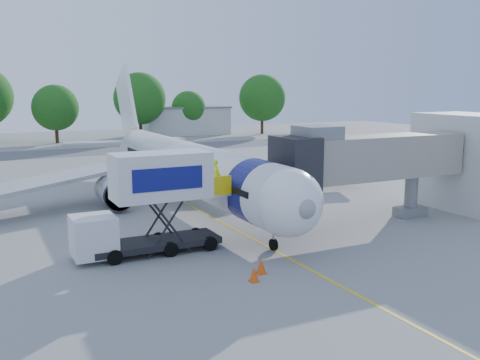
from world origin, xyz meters
name	(u,v)px	position (x,y,z in m)	size (l,w,h in m)	color
ground	(207,214)	(0.00, 0.00, 0.00)	(160.00, 160.00, 0.00)	gray
guidance_line	(207,214)	(0.00, 0.00, 0.01)	(0.15, 70.00, 0.01)	yellow
taxiway_strip	(90,152)	(0.00, 42.00, 0.00)	(120.00, 10.00, 0.01)	#59595B
aircraft	(185,166)	(0.00, 4.12, 2.95)	(34.17, 37.73, 11.35)	white
jet_bridge	(361,159)	(7.99, -7.00, 4.34)	(13.90, 3.20, 6.60)	gray
terminal_stub	(473,162)	(18.50, -7.00, 3.50)	(5.00, 8.00, 7.00)	beige
catering_hiloader	(150,204)	(-6.26, -7.00, 2.76)	(8.50, 2.44, 5.50)	black
ground_tug	(428,289)	(1.92, -18.92, 0.67)	(3.34, 1.98, 1.27)	silver
safety_cone_a	(261,266)	(-2.44, -12.53, 0.38)	(0.50, 0.50, 0.79)	#E24B0B
safety_cone_b	(254,274)	(-3.27, -13.34, 0.35)	(0.45, 0.45, 0.72)	#E24B0B
outbuilding_right	(185,120)	(22.00, 62.00, 2.66)	(16.40, 7.40, 5.30)	beige
tree_d	(55,108)	(-2.36, 56.05, 5.68)	(7.35, 7.35, 9.37)	#382314
tree_e	(140,99)	(11.91, 57.38, 6.98)	(9.02, 9.02, 11.50)	#382314
tree_f	(189,108)	(22.30, 60.89, 5.02)	(6.49, 6.49, 8.27)	#382314
tree_g	(262,98)	(35.65, 56.38, 6.90)	(8.91, 8.91, 11.36)	#382314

